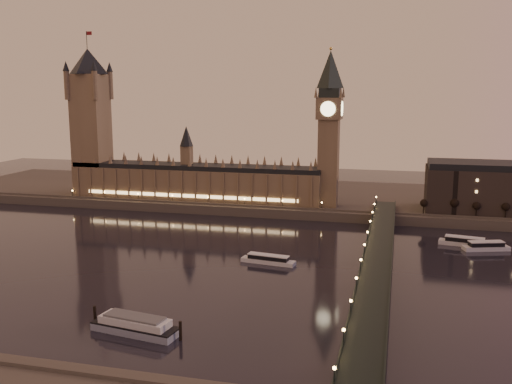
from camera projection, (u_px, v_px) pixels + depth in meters
The scene contains 14 objects.
ground at pixel (187, 260), 281.85m from camera, with size 700.00×700.00×0.00m, color black.
far_embankment at pixel (303, 197), 431.46m from camera, with size 560.00×130.00×6.00m, color #423D35.
palace_of_westminster at pixel (195, 178), 403.11m from camera, with size 180.00×26.62×52.00m.
victoria_tower at pixel (90, 114), 414.59m from camera, with size 31.68×31.68×118.00m.
big_ben at pixel (329, 119), 372.85m from camera, with size 17.68×17.68×104.00m.
westminster_bridge at pixel (376, 263), 258.72m from camera, with size 13.20×260.00×15.30m.
bare_tree_0 at pixel (425, 202), 355.30m from camera, with size 5.14×5.14×10.44m.
bare_tree_1 at pixel (451, 204), 351.48m from camera, with size 5.14×5.14×10.44m.
bare_tree_2 at pixel (479, 205), 347.66m from camera, with size 5.14×5.14×10.44m.
bare_tree_3 at pixel (506, 206), 343.84m from camera, with size 5.14×5.14×10.44m.
cruise_boat_a at pixel (268, 259), 276.52m from camera, with size 27.39×9.38×4.30m.
cruise_boat_b at pixel (465, 242), 307.70m from camera, with size 27.34×11.28×4.91m.
cruise_boat_c at pixel (486, 246), 299.14m from camera, with size 24.75×13.50×4.78m.
moored_barge at pixel (135, 325), 197.24m from camera, with size 36.08×13.56×6.69m.
Camera 1 is at (99.63, -254.70, 83.29)m, focal length 40.00 mm.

